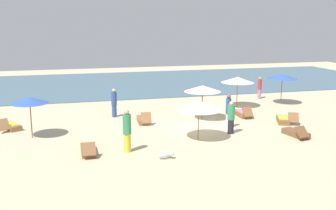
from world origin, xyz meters
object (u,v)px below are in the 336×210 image
object	(u,v)px
lounger_1	(143,120)
person_5	(231,118)
umbrella_2	(238,80)
person_4	(114,103)
lounger_5	(88,150)
dog	(166,155)
umbrella_5	(199,105)
lounger_2	(296,133)
lounger_4	(11,126)
person_1	(228,111)
umbrella_0	(282,77)
lounger_0	(284,120)
person_3	(260,88)
umbrella_4	(30,100)
person_0	(127,131)
umbrella_3	(203,88)
lounger_3	(243,114)

from	to	relation	value
lounger_1	person_5	bearing A→B (deg)	-39.87
umbrella_2	person_4	world-z (taller)	umbrella_2
lounger_1	lounger_5	size ratio (longest dim) A/B	0.98
person_4	dog	distance (m)	8.22
umbrella_5	lounger_2	xyz separation A→B (m)	(5.00, -0.83, -1.57)
lounger_4	person_1	size ratio (longest dim) A/B	0.93
umbrella_0	lounger_1	world-z (taller)	umbrella_0
lounger_4	person_5	size ratio (longest dim) A/B	1.02
lounger_2	person_5	xyz separation A→B (m)	(-3.02, 1.36, 0.69)
umbrella_2	lounger_4	xyz separation A→B (m)	(-14.24, -2.11, -1.71)
umbrella_0	lounger_0	size ratio (longest dim) A/B	1.20
lounger_0	person_3	world-z (taller)	person_3
umbrella_4	dog	size ratio (longest dim) A/B	2.85
umbrella_0	person_3	world-z (taller)	umbrella_0
lounger_2	person_0	world-z (taller)	person_0
lounger_1	person_4	distance (m)	2.46
lounger_0	person_5	distance (m)	4.14
lounger_2	umbrella_5	bearing A→B (deg)	170.60
lounger_4	person_1	distance (m)	11.86
person_0	person_3	bearing A→B (deg)	40.25
person_1	person_4	world-z (taller)	person_1
lounger_5	person_5	distance (m)	7.57
lounger_0	person_0	world-z (taller)	person_0
lounger_5	lounger_0	bearing A→B (deg)	13.29
umbrella_5	dog	xyz separation A→B (m)	(-2.28, -2.38, -1.56)
umbrella_3	umbrella_4	world-z (taller)	umbrella_3
lounger_3	person_3	world-z (taller)	person_3
lounger_1	person_1	distance (m)	4.93
person_0	dog	xyz separation A→B (m)	(1.43, -1.33, -0.81)
lounger_5	person_4	xyz separation A→B (m)	(1.98, 6.58, 0.71)
person_1	umbrella_3	bearing A→B (deg)	109.92
lounger_0	dog	bearing A→B (deg)	-152.72
lounger_2	person_4	xyz separation A→B (m)	(-8.45, 6.56, 0.72)
lounger_4	lounger_5	bearing A→B (deg)	-53.43
umbrella_5	lounger_1	bearing A→B (deg)	117.52
lounger_1	lounger_4	distance (m)	7.25
umbrella_5	umbrella_4	bearing A→B (deg)	163.46
person_1	lounger_1	bearing A→B (deg)	151.48
person_5	lounger_3	bearing A→B (deg)	55.86
person_0	person_4	world-z (taller)	person_0
umbrella_0	lounger_0	bearing A→B (deg)	-118.67
lounger_1	person_4	xyz separation A→B (m)	(-1.43, 1.86, 0.72)
umbrella_5	person_0	world-z (taller)	umbrella_5
lounger_4	person_1	world-z (taller)	person_1
dog	person_3	bearing A→B (deg)	47.62
umbrella_2	lounger_5	world-z (taller)	umbrella_2
umbrella_2	lounger_2	distance (m)	7.44
person_0	person_1	bearing A→B (deg)	23.56
umbrella_3	person_3	bearing A→B (deg)	38.73
umbrella_4	lounger_1	size ratio (longest dim) A/B	1.24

